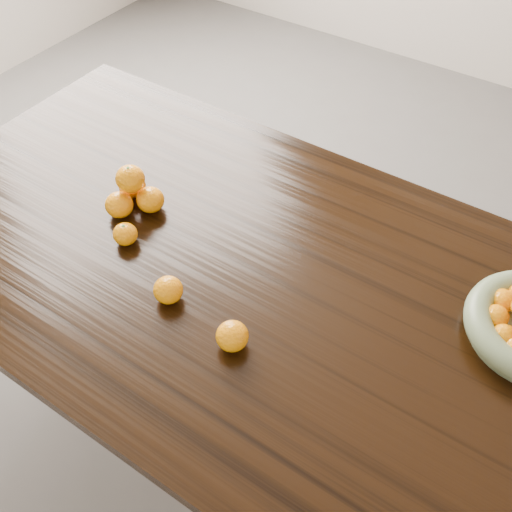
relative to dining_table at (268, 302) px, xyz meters
The scene contains 6 objects.
ground 0.66m from the dining_table, ahead, with size 5.00×5.00×0.00m, color #53514F.
dining_table is the anchor object (origin of this frame).
orange_pyramid 0.44m from the dining_table, behind, with size 0.15×0.15×0.13m.
loose_orange_0 0.38m from the dining_table, 164.83° to the right, with size 0.06×0.06×0.06m, color #FD9D07.
loose_orange_1 0.26m from the dining_table, 131.35° to the right, with size 0.07×0.07×0.06m, color #FD9D07.
loose_orange_2 0.23m from the dining_table, 79.81° to the right, with size 0.07×0.07×0.06m, color #FD9D07.
Camera 1 is at (0.44, -0.72, 1.76)m, focal length 40.00 mm.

